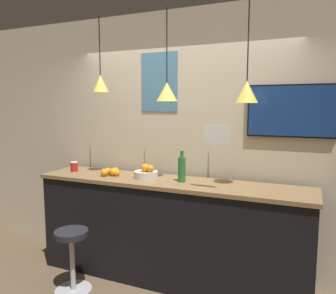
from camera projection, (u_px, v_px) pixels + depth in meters
name	position (u px, v px, depth m)	size (l,w,h in m)	color
back_wall	(182.00, 142.00, 3.71)	(8.00, 0.06, 2.90)	beige
service_counter	(168.00, 231.00, 3.46)	(2.89, 0.58, 1.09)	black
bar_stool	(72.00, 251.00, 3.25)	(0.36, 0.36, 0.63)	#B7B7BC
fruit_bowl	(146.00, 173.00, 3.48)	(0.25, 0.25, 0.16)	beige
orange_pile	(110.00, 172.00, 3.63)	(0.22, 0.22, 0.09)	orange
juice_bottle	(182.00, 169.00, 3.32)	(0.08, 0.08, 0.32)	#286B33
spread_jar	(74.00, 167.00, 3.86)	(0.09, 0.09, 0.11)	red
pendant_lamp_left	(101.00, 83.00, 3.54)	(0.18, 0.18, 0.80)	black
pendant_lamp_middle	(167.00, 91.00, 3.25)	(0.21, 0.21, 0.90)	black
pendant_lamp_right	(247.00, 91.00, 2.94)	(0.20, 0.20, 0.92)	black
mounted_tv	(291.00, 111.00, 3.17)	(0.83, 0.04, 0.51)	black
hanging_menu_board	(217.00, 134.00, 2.91)	(0.24, 0.01, 0.17)	white
wall_poster	(159.00, 82.00, 3.70)	(0.44, 0.01, 0.66)	teal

